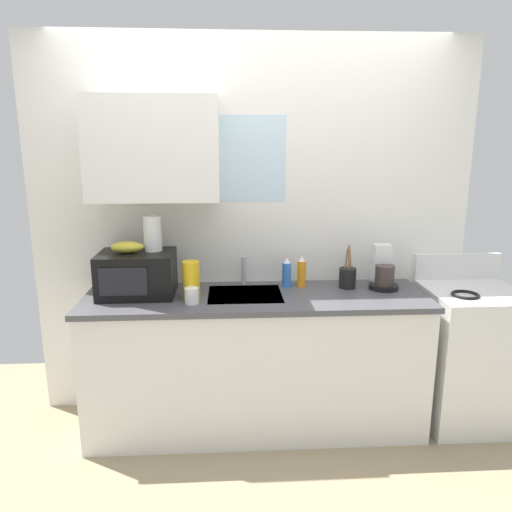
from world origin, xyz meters
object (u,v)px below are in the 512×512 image
paper_towel_roll (153,233)px  dish_soap_bottle_orange (302,272)px  mug_white (192,296)px  utensil_crock (347,277)px  banana_bunch (127,247)px  microwave (137,274)px  cereal_canister (191,280)px  stove_range (469,354)px  dish_soap_bottle_blue (287,273)px  coffee_maker (383,272)px

paper_towel_roll → dish_soap_bottle_orange: paper_towel_roll is taller
mug_white → utensil_crock: utensil_crock is taller
banana_bunch → microwave: bearing=-1.8°
dish_soap_bottle_orange → cereal_canister: cereal_canister is taller
microwave → mug_white: bearing=-28.4°
banana_bunch → cereal_canister: size_ratio=0.86×
cereal_canister → utensil_crock: utensil_crock is taller
stove_range → cereal_canister: bearing=-178.3°
microwave → dish_soap_bottle_blue: bearing=7.0°
stove_range → microwave: 2.23m
cereal_canister → mug_white: bearing=-84.8°
coffee_maker → dish_soap_bottle_blue: 0.63m
microwave → paper_towel_roll: (0.10, 0.05, 0.24)m
banana_bunch → dish_soap_bottle_blue: banana_bunch is taller
microwave → coffee_maker: bearing=2.2°
banana_bunch → dish_soap_bottle_orange: 1.12m
dish_soap_bottle_blue → dish_soap_bottle_orange: dish_soap_bottle_orange is taller
stove_range → coffee_maker: bearing=169.8°
microwave → coffee_maker: size_ratio=1.64×
dish_soap_bottle_orange → mug_white: bearing=-156.5°
stove_range → dish_soap_bottle_orange: 1.24m
dish_soap_bottle_blue → cereal_canister: bearing=-160.6°
mug_white → dish_soap_bottle_blue: bearing=26.9°
coffee_maker → dish_soap_bottle_blue: bearing=174.9°
paper_towel_roll → dish_soap_bottle_blue: size_ratio=1.12×
utensil_crock → paper_towel_roll: bearing=-179.1°
paper_towel_roll → cereal_canister: bearing=-32.0°
stove_range → banana_bunch: 2.33m
microwave → dish_soap_bottle_blue: size_ratio=2.33×
coffee_maker → cereal_canister: (-1.23, -0.16, 0.01)m
stove_range → microwave: microwave is taller
dish_soap_bottle_blue → cereal_canister: cereal_canister is taller
dish_soap_bottle_blue → mug_white: (-0.60, -0.30, -0.04)m
dish_soap_bottle_blue → cereal_canister: size_ratio=0.84×
microwave → coffee_maker: 1.57m
paper_towel_roll → dish_soap_bottle_blue: 0.90m
stove_range → mug_white: stove_range is taller
cereal_canister → dish_soap_bottle_blue: bearing=19.4°
stove_range → cereal_canister: size_ratio=4.63×
mug_white → cereal_canister: bearing=95.2°
dish_soap_bottle_blue → coffee_maker: bearing=-5.1°
coffee_maker → dish_soap_bottle_blue: coffee_maker is taller
microwave → cereal_canister: bearing=-16.1°
stove_range → dish_soap_bottle_blue: size_ratio=5.48×
utensil_crock → cereal_canister: bearing=-170.4°
stove_range → cereal_canister: cereal_canister is taller
coffee_maker → utensil_crock: bearing=177.2°
cereal_canister → utensil_crock: 1.02m
banana_bunch → paper_towel_roll: bearing=18.4°
microwave → banana_bunch: 0.18m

